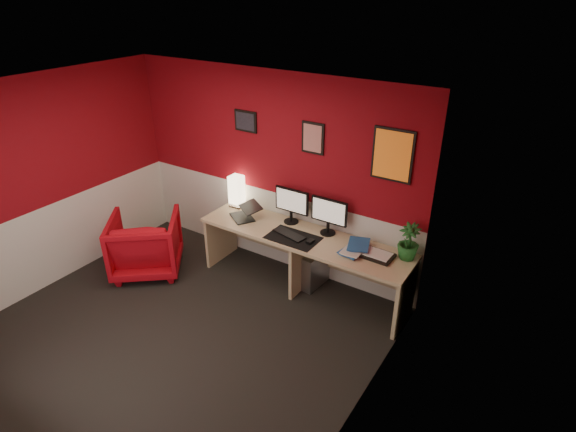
% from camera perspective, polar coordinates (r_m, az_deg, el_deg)
% --- Properties ---
extents(ground, '(4.00, 3.50, 0.01)m').
position_cam_1_polar(ground, '(5.29, -12.99, -13.67)').
color(ground, black).
rests_on(ground, ground).
extents(ceiling, '(4.00, 3.50, 0.01)m').
position_cam_1_polar(ceiling, '(4.15, -16.63, 13.58)').
color(ceiling, white).
rests_on(ceiling, ground).
extents(wall_back, '(4.00, 0.01, 2.50)m').
position_cam_1_polar(wall_back, '(5.78, -2.11, 5.31)').
color(wall_back, maroon).
rests_on(wall_back, ground).
extents(wall_left, '(0.01, 3.50, 2.50)m').
position_cam_1_polar(wall_left, '(6.11, -27.76, 3.32)').
color(wall_left, maroon).
rests_on(wall_left, ground).
extents(wall_right, '(0.01, 3.50, 2.50)m').
position_cam_1_polar(wall_right, '(3.57, 8.67, -10.14)').
color(wall_right, maroon).
rests_on(wall_right, ground).
extents(wainscot_back, '(4.00, 0.01, 1.00)m').
position_cam_1_polar(wainscot_back, '(6.09, -2.02, -1.26)').
color(wainscot_back, silver).
rests_on(wainscot_back, ground).
extents(wainscot_front, '(4.00, 0.01, 1.00)m').
position_cam_1_polar(wainscot_front, '(4.31, -31.12, -20.01)').
color(wainscot_front, silver).
rests_on(wainscot_front, ground).
extents(wainscot_left, '(0.01, 3.50, 1.00)m').
position_cam_1_polar(wainscot_left, '(6.41, -26.31, -2.82)').
color(wainscot_left, silver).
rests_on(wainscot_left, ground).
extents(wainscot_right, '(0.01, 3.50, 1.00)m').
position_cam_1_polar(wainscot_right, '(4.07, 7.84, -18.56)').
color(wainscot_right, silver).
rests_on(wainscot_right, ground).
extents(desk, '(2.60, 0.65, 0.73)m').
position_cam_1_polar(desk, '(5.59, 1.87, -5.68)').
color(desk, tan).
rests_on(desk, ground).
extents(shoji_lamp, '(0.16, 0.16, 0.40)m').
position_cam_1_polar(shoji_lamp, '(6.06, -6.29, 2.95)').
color(shoji_lamp, '#FFE5B2').
rests_on(shoji_lamp, desk).
extents(laptop, '(0.40, 0.37, 0.22)m').
position_cam_1_polar(laptop, '(5.78, -5.67, 0.73)').
color(laptop, black).
rests_on(laptop, desk).
extents(monitor_left, '(0.45, 0.06, 0.58)m').
position_cam_1_polar(monitor_left, '(5.57, 0.40, 1.89)').
color(monitor_left, black).
rests_on(monitor_left, desk).
extents(monitor_right, '(0.45, 0.06, 0.58)m').
position_cam_1_polar(monitor_right, '(5.34, 4.99, 0.60)').
color(monitor_right, black).
rests_on(monitor_right, desk).
extents(desk_mat, '(0.60, 0.38, 0.01)m').
position_cam_1_polar(desk_mat, '(5.36, 0.63, -2.68)').
color(desk_mat, black).
rests_on(desk_mat, desk).
extents(keyboard, '(0.44, 0.23, 0.02)m').
position_cam_1_polar(keyboard, '(5.40, 0.14, -2.24)').
color(keyboard, black).
rests_on(keyboard, desk_mat).
extents(mouse, '(0.07, 0.11, 0.03)m').
position_cam_1_polar(mouse, '(5.26, 2.75, -3.12)').
color(mouse, black).
rests_on(mouse, desk_mat).
extents(book_bottom, '(0.28, 0.34, 0.03)m').
position_cam_1_polar(book_bottom, '(5.19, 6.99, -3.84)').
color(book_bottom, '#22569D').
rests_on(book_bottom, desk).
extents(book_middle, '(0.21, 0.29, 0.02)m').
position_cam_1_polar(book_middle, '(5.14, 6.99, -3.83)').
color(book_middle, silver).
rests_on(book_middle, book_bottom).
extents(book_top, '(0.31, 0.36, 0.03)m').
position_cam_1_polar(book_top, '(5.17, 7.38, -3.34)').
color(book_top, '#22569D').
rests_on(book_top, book_middle).
extents(zen_tray, '(0.36, 0.26, 0.03)m').
position_cam_1_polar(zen_tray, '(5.10, 10.81, -4.76)').
color(zen_tray, black).
rests_on(zen_tray, desk).
extents(potted_plant, '(0.27, 0.27, 0.40)m').
position_cam_1_polar(potted_plant, '(5.05, 14.55, -3.06)').
color(potted_plant, '#19591E').
rests_on(potted_plant, desk).
extents(pc_tower, '(0.23, 0.46, 0.45)m').
position_cam_1_polar(pc_tower, '(5.75, 3.23, -6.38)').
color(pc_tower, '#99999E').
rests_on(pc_tower, ground).
extents(armchair, '(1.17, 1.17, 0.77)m').
position_cam_1_polar(armchair, '(6.19, -17.02, -3.28)').
color(armchair, '#BE0713').
rests_on(armchair, ground).
extents(art_left, '(0.32, 0.02, 0.26)m').
position_cam_1_polar(art_left, '(5.77, -5.20, 11.48)').
color(art_left, black).
rests_on(art_left, wall_back).
extents(art_center, '(0.28, 0.02, 0.36)m').
position_cam_1_polar(art_center, '(5.28, 3.07, 9.51)').
color(art_center, red).
rests_on(art_center, wall_back).
extents(art_right, '(0.44, 0.02, 0.56)m').
position_cam_1_polar(art_right, '(4.92, 12.69, 7.29)').
color(art_right, orange).
rests_on(art_right, wall_back).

